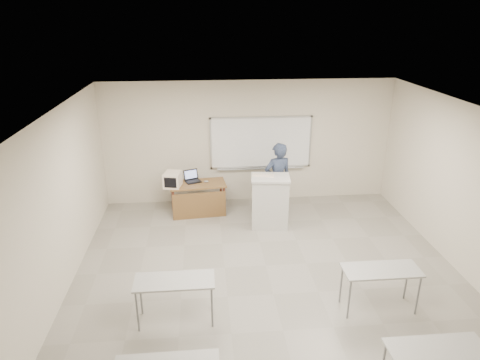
{
  "coord_description": "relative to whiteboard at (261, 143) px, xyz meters",
  "views": [
    {
      "loc": [
        -1.1,
        -5.95,
        4.46
      ],
      "look_at": [
        -0.37,
        2.2,
        1.23
      ],
      "focal_mm": 32.0,
      "sensor_mm": 36.0,
      "label": 1
    }
  ],
  "objects": [
    {
      "name": "podium",
      "position": [
        0.01,
        -1.47,
        -0.9
      ],
      "size": [
        0.82,
        0.6,
        1.16
      ],
      "rotation": [
        0.0,
        0.0,
        -0.11
      ],
      "color": "#B8B5B0",
      "rests_on": "floor"
    },
    {
      "name": "mouse",
      "position": [
        -1.36,
        -0.62,
        -0.71
      ],
      "size": [
        0.11,
        0.08,
        0.04
      ],
      "primitive_type": "ellipsoid",
      "rotation": [
        0.0,
        0.0,
        0.1
      ],
      "color": "gray",
      "rests_on": "instructor_desk"
    },
    {
      "name": "presenter",
      "position": [
        0.26,
        -0.99,
        -0.59
      ],
      "size": [
        0.73,
        0.57,
        1.77
      ],
      "primitive_type": "imported",
      "rotation": [
        0.0,
        0.0,
        3.39
      ],
      "color": "black",
      "rests_on": "floor"
    },
    {
      "name": "crt_monitor",
      "position": [
        -2.11,
        -0.79,
        -0.56
      ],
      "size": [
        0.37,
        0.41,
        0.35
      ],
      "rotation": [
        0.0,
        0.0,
        -0.22
      ],
      "color": "beige",
      "rests_on": "instructor_desk"
    },
    {
      "name": "instructor_desk",
      "position": [
        -1.56,
        -0.78,
        -0.96
      ],
      "size": [
        1.28,
        0.64,
        0.75
      ],
      "rotation": [
        0.0,
        0.0,
        0.1
      ],
      "color": "brown",
      "rests_on": "floor"
    },
    {
      "name": "keyboard",
      "position": [
        -0.14,
        -1.39,
        -0.3
      ],
      "size": [
        0.49,
        0.25,
        0.03
      ],
      "primitive_type": "cube",
      "rotation": [
        0.0,
        0.0,
        -0.22
      ],
      "color": "beige",
      "rests_on": "podium"
    },
    {
      "name": "student_desks",
      "position": [
        -0.3,
        -5.32,
        -0.81
      ],
      "size": [
        4.4,
        2.2,
        0.73
      ],
      "color": "#9C9C97",
      "rests_on": "floor"
    },
    {
      "name": "whiteboard",
      "position": [
        0.0,
        0.0,
        0.0
      ],
      "size": [
        2.48,
        0.1,
        1.31
      ],
      "color": "white",
      "rests_on": "floor"
    },
    {
      "name": "floor",
      "position": [
        -0.3,
        -3.97,
        -1.49
      ],
      "size": [
        7.0,
        8.0,
        0.01
      ],
      "primitive_type": "cube",
      "color": "gray",
      "rests_on": "ground"
    },
    {
      "name": "laptop",
      "position": [
        -1.66,
        -0.51,
        -0.67
      ],
      "size": [
        0.34,
        0.32,
        0.25
      ],
      "rotation": [
        0.0,
        0.0,
        0.37
      ],
      "color": "black",
      "rests_on": "instructor_desk"
    }
  ]
}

